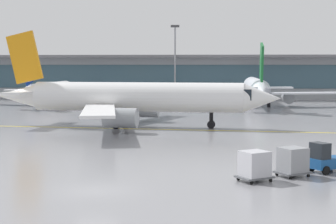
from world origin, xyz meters
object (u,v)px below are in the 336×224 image
at_px(taxiing_regional_jet, 134,98).
at_px(cargo_dolly_lead, 293,161).
at_px(baggage_tug, 325,159).
at_px(cargo_dolly_trailing, 255,165).
at_px(apron_light_mast_1, 175,59).
at_px(gate_airplane_2, 256,88).
at_px(gate_airplane_1, 50,90).

distance_m(taxiing_regional_jet, cargo_dolly_lead, 32.08).
xyz_separation_m(baggage_tug, cargo_dolly_trailing, (-5.13, -3.37, 0.16)).
bearing_deg(cargo_dolly_lead, taxiing_regional_jet, 84.06).
bearing_deg(cargo_dolly_trailing, taxiing_regional_jet, 78.47).
bearing_deg(apron_light_mast_1, baggage_tug, -78.59).
bearing_deg(apron_light_mast_1, gate_airplane_2, -45.26).
bearing_deg(taxiing_regional_jet, apron_light_mast_1, 93.72).
relative_size(gate_airplane_2, taxiing_regional_jet, 0.94).
xyz_separation_m(gate_airplane_2, cargo_dolly_lead, (-2.51, -63.19, -2.24)).
xyz_separation_m(taxiing_regional_jet, baggage_tug, (17.16, -26.80, -2.60)).
distance_m(baggage_tug, cargo_dolly_lead, 2.96).
xyz_separation_m(taxiing_regional_jet, cargo_dolly_trailing, (12.03, -30.17, -2.44)).
relative_size(taxiing_regional_jet, cargo_dolly_trailing, 13.37).
height_order(gate_airplane_1, cargo_dolly_trailing, gate_airplane_1).
relative_size(gate_airplane_2, baggage_tug, 11.23).
distance_m(cargo_dolly_trailing, apron_light_mast_1, 81.76).
bearing_deg(gate_airplane_2, gate_airplane_1, 90.56).
xyz_separation_m(gate_airplane_2, taxiing_regional_jet, (-17.20, -34.77, 0.21)).
bearing_deg(taxiing_regional_jet, gate_airplane_2, 69.14).
distance_m(baggage_tug, cargo_dolly_trailing, 6.14).
distance_m(gate_airplane_1, cargo_dolly_trailing, 72.86).
xyz_separation_m(gate_airplane_1, taxiing_regional_jet, (20.79, -34.87, 0.74)).
relative_size(taxiing_regional_jet, cargo_dolly_lead, 13.37).
relative_size(gate_airplane_2, cargo_dolly_lead, 12.55).
relative_size(gate_airplane_2, apron_light_mast_1, 2.09).
bearing_deg(taxiing_regional_jet, gate_airplane_1, 126.26).
bearing_deg(cargo_dolly_trailing, baggage_tug, 0.00).
height_order(gate_airplane_1, cargo_dolly_lead, gate_airplane_1).
relative_size(gate_airplane_1, gate_airplane_2, 0.84).
xyz_separation_m(gate_airplane_2, apron_light_mast_1, (-15.66, 15.80, 5.31)).
bearing_deg(gate_airplane_2, taxiing_regional_jet, 154.39).
height_order(gate_airplane_1, apron_light_mast_1, apron_light_mast_1).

